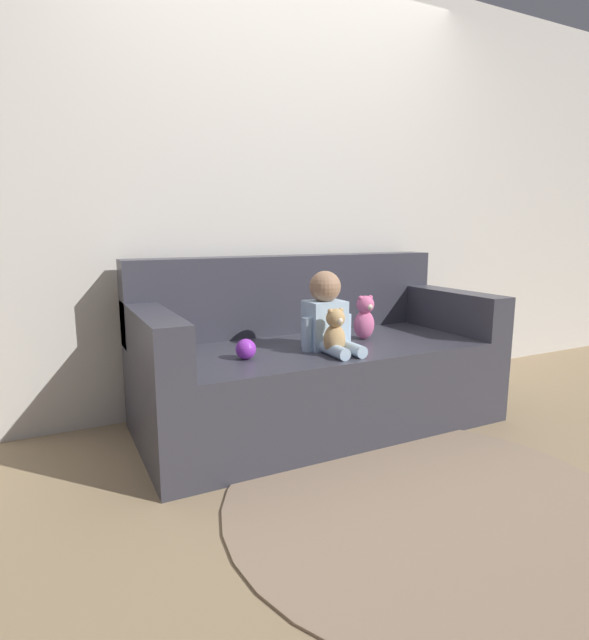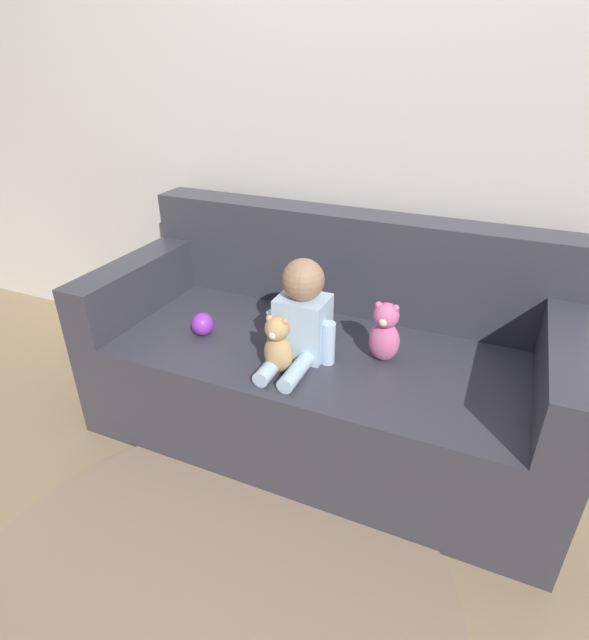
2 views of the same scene
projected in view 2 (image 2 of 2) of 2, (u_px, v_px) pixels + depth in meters
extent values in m
plane|color=#9E8460|center=(319.00, 428.00, 2.28)|extent=(12.00, 12.00, 0.00)
cube|color=silver|center=(372.00, 111.00, 2.09)|extent=(8.00, 0.05, 2.60)
cube|color=#383842|center=(321.00, 387.00, 2.17)|extent=(1.92, 0.88, 0.46)
cube|color=#383842|center=(351.00, 262.00, 2.24)|extent=(1.92, 0.18, 0.45)
cube|color=#383842|center=(146.00, 280.00, 2.32)|extent=(0.16, 0.88, 0.24)
cube|color=#383842|center=(566.00, 364.00, 1.69)|extent=(0.16, 0.88, 0.24)
cube|color=silver|center=(303.00, 326.00, 1.93)|extent=(0.19, 0.16, 0.24)
sphere|color=#A37A5B|center=(303.00, 280.00, 1.83)|extent=(0.16, 0.16, 0.16)
cylinder|color=silver|center=(272.00, 366.00, 1.84)|extent=(0.06, 0.20, 0.06)
cylinder|color=silver|center=(296.00, 372.00, 1.81)|extent=(0.06, 0.20, 0.06)
cylinder|color=silver|center=(274.00, 331.00, 1.96)|extent=(0.05, 0.05, 0.17)
cylinder|color=silver|center=(328.00, 343.00, 1.88)|extent=(0.05, 0.05, 0.17)
ellipsoid|color=tan|center=(278.00, 353.00, 1.84)|extent=(0.11, 0.09, 0.15)
sphere|color=tan|center=(277.00, 329.00, 1.78)|extent=(0.09, 0.09, 0.09)
sphere|color=tan|center=(269.00, 318.00, 1.77)|extent=(0.03, 0.03, 0.03)
sphere|color=tan|center=(285.00, 322.00, 1.75)|extent=(0.03, 0.03, 0.03)
sphere|color=beige|center=(273.00, 335.00, 1.75)|extent=(0.03, 0.03, 0.03)
ellipsoid|color=#DB6699|center=(384.00, 341.00, 1.90)|extent=(0.12, 0.10, 0.16)
sphere|color=#DB6699|center=(386.00, 316.00, 1.84)|extent=(0.10, 0.10, 0.10)
sphere|color=#DB6699|center=(379.00, 305.00, 1.84)|extent=(0.03, 0.03, 0.03)
sphere|color=#DB6699|center=(396.00, 308.00, 1.82)|extent=(0.03, 0.03, 0.03)
sphere|color=beige|center=(383.00, 322.00, 1.82)|extent=(0.03, 0.03, 0.03)
sphere|color=purple|center=(203.00, 324.00, 2.09)|extent=(0.10, 0.10, 0.10)
cylinder|color=gray|center=(203.00, 602.00, 1.55)|extent=(1.60, 1.60, 0.01)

